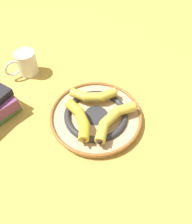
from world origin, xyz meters
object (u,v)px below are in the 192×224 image
object	(u,v)px
decorative_bowl	(96,116)
banana_b	(113,119)
banana_c	(80,120)
banana_a	(92,95)
coffee_mug	(26,63)

from	to	relation	value
decorative_bowl	banana_b	xyz separation A→B (m)	(-0.07, 0.02, 0.03)
banana_b	banana_c	xyz separation A→B (m)	(0.10, 0.03, 0.00)
banana_a	banana_c	bearing A→B (deg)	-110.00
decorative_bowl	banana_c	distance (m)	0.07
decorative_bowl	banana_a	distance (m)	0.08
banana_a	banana_c	distance (m)	0.12
banana_c	banana_b	bearing A→B (deg)	-108.83
decorative_bowl	banana_b	bearing A→B (deg)	161.18
banana_a	banana_c	size ratio (longest dim) A/B	1.12
banana_b	coffee_mug	xyz separation A→B (m)	(0.41, -0.18, 0.00)
coffee_mug	banana_b	bearing A→B (deg)	105.23
decorative_bowl	banana_a	xyz separation A→B (m)	(0.03, -0.06, 0.03)
coffee_mug	decorative_bowl	bearing A→B (deg)	104.28
decorative_bowl	banana_c	world-z (taller)	banana_c
banana_a	banana_b	distance (m)	0.13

